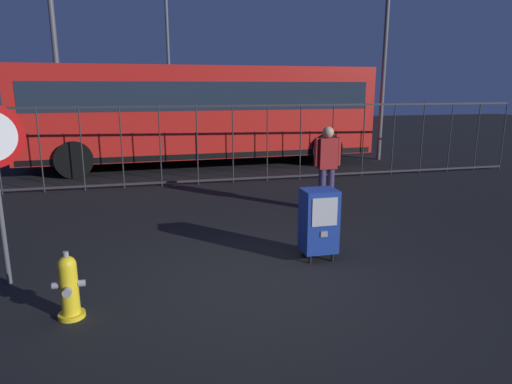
# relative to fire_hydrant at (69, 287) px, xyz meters

# --- Properties ---
(ground_plane) EXTENTS (60.00, 60.00, 0.00)m
(ground_plane) POSITION_rel_fire_hydrant_xyz_m (2.12, 0.33, -0.35)
(ground_plane) COLOR black
(fire_hydrant) EXTENTS (0.33, 0.31, 0.75)m
(fire_hydrant) POSITION_rel_fire_hydrant_xyz_m (0.00, 0.00, 0.00)
(fire_hydrant) COLOR yellow
(fire_hydrant) RESTS_ON ground_plane
(newspaper_box_primary) EXTENTS (0.48, 0.42, 1.02)m
(newspaper_box_primary) POSITION_rel_fire_hydrant_xyz_m (3.19, 0.97, 0.22)
(newspaper_box_primary) COLOR black
(newspaper_box_primary) RESTS_ON ground_plane
(pedestrian) EXTENTS (0.55, 0.22, 1.67)m
(pedestrian) POSITION_rel_fire_hydrant_xyz_m (4.30, 3.37, 0.60)
(pedestrian) COLOR #382D51
(pedestrian) RESTS_ON ground_plane
(fence_barrier) EXTENTS (18.03, 0.04, 2.00)m
(fence_barrier) POSITION_rel_fire_hydrant_xyz_m (2.12, 6.42, 0.67)
(fence_barrier) COLOR #2D2D33
(fence_barrier) RESTS_ON ground_plane
(bus_near) EXTENTS (10.58, 3.06, 3.00)m
(bus_near) POSITION_rel_fire_hydrant_xyz_m (2.62, 9.42, 1.36)
(bus_near) COLOR red
(bus_near) RESTS_ON ground_plane
(bus_far) EXTENTS (10.73, 3.79, 3.00)m
(bus_far) POSITION_rel_fire_hydrant_xyz_m (2.47, 14.05, 1.36)
(bus_far) COLOR #19519E
(bus_far) RESTS_ON ground_plane
(street_light_near_left) EXTENTS (0.32, 0.32, 7.17)m
(street_light_near_left) POSITION_rel_fire_hydrant_xyz_m (2.06, 16.26, 3.80)
(street_light_near_left) COLOR #4C4F54
(street_light_near_left) RESTS_ON ground_plane
(street_light_near_right) EXTENTS (0.32, 0.32, 8.75)m
(street_light_near_right) POSITION_rel_fire_hydrant_xyz_m (8.54, 9.01, 4.61)
(street_light_near_right) COLOR #4C4F54
(street_light_near_right) RESTS_ON ground_plane
(street_light_far_left) EXTENTS (0.32, 0.32, 7.58)m
(street_light_far_left) POSITION_rel_fire_hydrant_xyz_m (-1.24, 8.15, 4.01)
(street_light_far_left) COLOR #4C4F54
(street_light_far_left) RESTS_ON ground_plane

